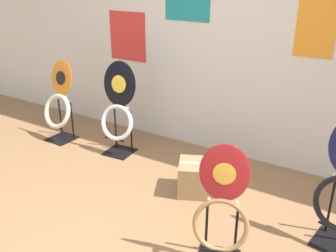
{
  "coord_description": "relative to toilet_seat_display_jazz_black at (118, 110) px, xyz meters",
  "views": [
    {
      "loc": [
        1.4,
        -1.3,
        1.8
      ],
      "look_at": [
        -0.14,
        1.21,
        0.55
      ],
      "focal_mm": 40.0,
      "sensor_mm": 36.0,
      "label": 1
    }
  ],
  "objects": [
    {
      "name": "wall_back",
      "position": [
        0.88,
        0.6,
        0.83
      ],
      "size": [
        8.0,
        0.07,
        2.6
      ],
      "color": "silver",
      "rests_on": "ground_plane"
    },
    {
      "name": "toilet_seat_display_jazz_black",
      "position": [
        0.0,
        0.0,
        0.0
      ],
      "size": [
        0.39,
        0.3,
        0.96
      ],
      "color": "black",
      "rests_on": "ground_plane"
    },
    {
      "name": "toilet_seat_display_orange_sun",
      "position": [
        -0.77,
        -0.08,
        -0.06
      ],
      "size": [
        0.4,
        0.3,
        0.89
      ],
      "color": "black",
      "rests_on": "ground_plane"
    },
    {
      "name": "toilet_seat_display_crimson_swirl",
      "position": [
        1.56,
        -0.93,
        -0.07
      ],
      "size": [
        0.38,
        0.35,
        0.85
      ],
      "color": "black",
      "rests_on": "ground_plane"
    },
    {
      "name": "storage_box",
      "position": [
        1.1,
        -0.23,
        -0.33
      ],
      "size": [
        0.52,
        0.46,
        0.28
      ],
      "color": "#93754C",
      "rests_on": "ground_plane"
    }
  ]
}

